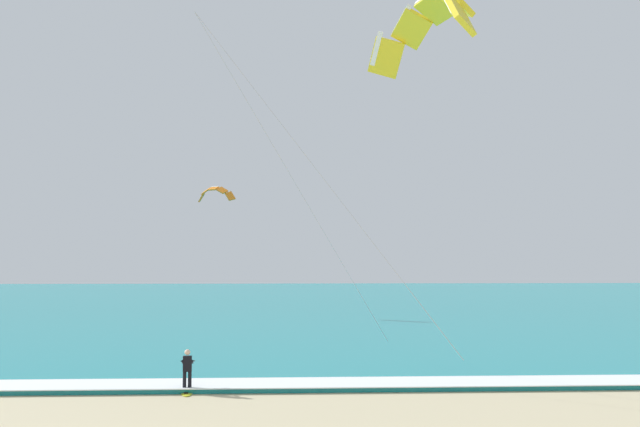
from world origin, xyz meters
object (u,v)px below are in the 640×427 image
at_px(kitesurfer, 187,369).
at_px(kite_distant, 215,193).
at_px(kite_primary, 426,23).
at_px(surfboard, 187,393).

bearing_deg(kitesurfer, kite_distant, 94.53).
bearing_deg(kite_primary, kitesurfer, -162.03).
distance_m(surfboard, kite_primary, 19.19).
bearing_deg(kitesurfer, kite_primary, 17.97).
xyz_separation_m(surfboard, kite_distant, (-2.84, 35.89, 11.31)).
bearing_deg(surfboard, kite_primary, 18.07).
distance_m(surfboard, kitesurfer, 0.91).
height_order(surfboard, kite_distant, kite_distant).
xyz_separation_m(kite_primary, kite_distant, (-12.98, 32.59, -4.64)).
distance_m(kite_primary, kite_distant, 35.38).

